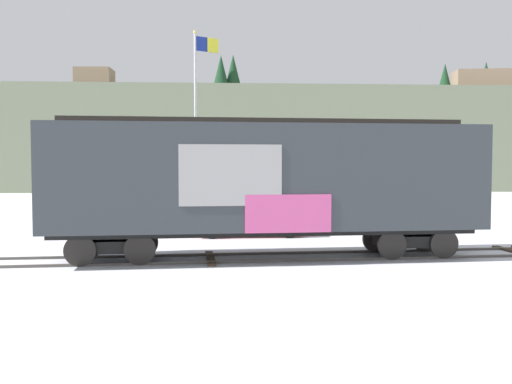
# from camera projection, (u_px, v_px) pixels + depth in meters

# --- Properties ---
(ground_plane) EXTENTS (260.00, 260.00, 0.00)m
(ground_plane) POSITION_uv_depth(u_px,v_px,m) (225.00, 259.00, 17.38)
(ground_plane) COLOR silver
(track) EXTENTS (59.96, 5.69, 0.08)m
(track) POSITION_uv_depth(u_px,v_px,m) (259.00, 257.00, 17.42)
(track) COLOR #4C4742
(track) RESTS_ON ground_plane
(freight_car) EXTENTS (13.42, 3.95, 4.38)m
(freight_car) POSITION_uv_depth(u_px,v_px,m) (266.00, 179.00, 17.33)
(freight_car) COLOR #33383D
(freight_car) RESTS_ON ground_plane
(flagpole) EXTENTS (1.23, 0.75, 9.56)m
(flagpole) POSITION_uv_depth(u_px,v_px,m) (199.00, 106.00, 27.67)
(flagpole) COLOR silver
(flagpole) RESTS_ON ground_plane
(hillside) EXTENTS (117.28, 38.69, 16.40)m
(hillside) POSITION_uv_depth(u_px,v_px,m) (225.00, 144.00, 77.32)
(hillside) COLOR slate
(hillside) RESTS_ON ground_plane
(parked_car_blue) EXTENTS (4.18, 2.03, 1.75)m
(parked_car_blue) POSITION_uv_depth(u_px,v_px,m) (109.00, 214.00, 23.24)
(parked_car_blue) COLOR navy
(parked_car_blue) RESTS_ON ground_plane
(parked_car_red) EXTENTS (4.57, 2.08, 1.70)m
(parked_car_red) POSITION_uv_depth(u_px,v_px,m) (248.00, 215.00, 23.02)
(parked_car_red) COLOR #B21E1E
(parked_car_red) RESTS_ON ground_plane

